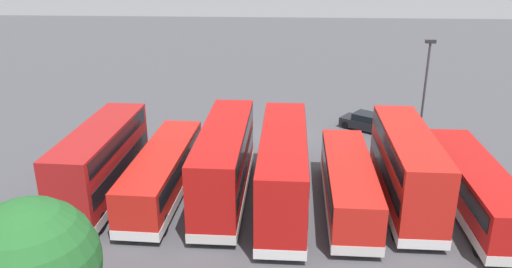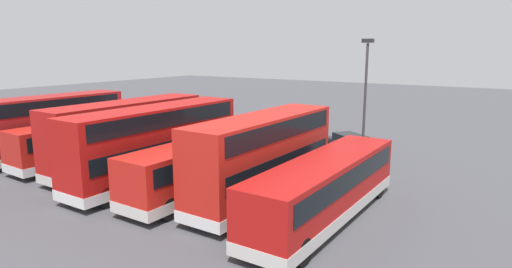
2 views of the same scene
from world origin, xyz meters
name	(u,v)px [view 2 (image 2 of 2)]	position (x,y,z in m)	size (l,w,h in m)	color
ground_plane	(261,146)	(0.00, 0.00, 0.00)	(140.00, 140.00, 0.00)	#47474C
bus_single_deck_near_end	(326,187)	(-10.87, 11.59, 1.62)	(2.72, 11.82, 2.95)	#B71411
bus_double_decker_second	(263,156)	(-7.07, 10.97, 2.45)	(2.77, 10.59, 4.55)	red
bus_single_deck_third	(205,165)	(-3.71, 11.61, 1.62)	(2.78, 10.86, 2.95)	red
bus_double_decker_fourth	(157,142)	(0.07, 11.53, 2.45)	(2.76, 12.07, 4.55)	#B71411
bus_double_decker_fifth	(128,133)	(3.57, 10.70, 2.45)	(2.75, 11.43, 4.55)	#B71411
bus_single_deck_sixth	(93,139)	(7.36, 10.66, 1.62)	(3.02, 11.43, 2.95)	red
bus_double_decker_seventh	(56,124)	(10.84, 11.22, 2.45)	(2.94, 10.20, 4.55)	#A51919
car_hatchback_silver	(349,143)	(-6.95, -1.85, 0.70)	(4.67, 4.00, 1.43)	black
lamp_post_tall	(365,97)	(-9.75, 3.30, 4.94)	(0.70, 0.30, 8.50)	#38383D
waste_bin_yellow	(144,127)	(12.70, 1.10, 0.47)	(0.60, 0.60, 0.95)	#197F33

